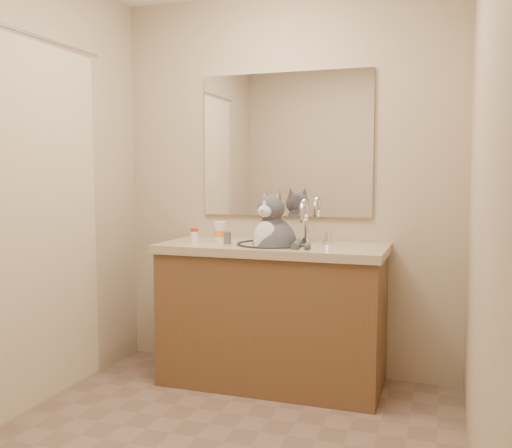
# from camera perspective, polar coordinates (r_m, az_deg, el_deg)

# --- Properties ---
(room) EXTENTS (2.22, 2.52, 2.42)m
(room) POSITION_cam_1_polar(r_m,az_deg,el_deg) (2.46, -4.87, 3.46)
(room) COLOR #816959
(room) RESTS_ON ground
(vanity) EXTENTS (1.34, 0.59, 1.12)m
(vanity) POSITION_cam_1_polar(r_m,az_deg,el_deg) (3.47, 1.67, -8.70)
(vanity) COLOR brown
(vanity) RESTS_ON ground
(mirror) EXTENTS (1.10, 0.02, 0.90)m
(mirror) POSITION_cam_1_polar(r_m,az_deg,el_deg) (3.63, 2.97, 7.92)
(mirror) COLOR white
(mirror) RESTS_ON room
(shower_curtain) EXTENTS (0.02, 1.30, 1.93)m
(shower_curtain) POSITION_cam_1_polar(r_m,az_deg,el_deg) (3.12, -22.04, 0.33)
(shower_curtain) COLOR beige
(shower_curtain) RESTS_ON ground
(cat) EXTENTS (0.36, 0.39, 0.53)m
(cat) POSITION_cam_1_polar(r_m,az_deg,el_deg) (3.37, 1.78, -1.86)
(cat) COLOR #46474B
(cat) RESTS_ON vanity
(pill_bottle_redcap) EXTENTS (0.06, 0.06, 0.08)m
(pill_bottle_redcap) POSITION_cam_1_polar(r_m,az_deg,el_deg) (3.52, -6.18, -1.11)
(pill_bottle_redcap) COLOR white
(pill_bottle_redcap) RESTS_ON vanity
(pill_bottle_orange) EXTENTS (0.09, 0.09, 0.12)m
(pill_bottle_orange) POSITION_cam_1_polar(r_m,az_deg,el_deg) (3.52, -3.61, -0.80)
(pill_bottle_orange) COLOR white
(pill_bottle_orange) RESTS_ON vanity
(grey_canister) EXTENTS (0.06, 0.06, 0.07)m
(grey_canister) POSITION_cam_1_polar(r_m,az_deg,el_deg) (3.40, -2.89, -1.41)
(grey_canister) COLOR slate
(grey_canister) RESTS_ON vanity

